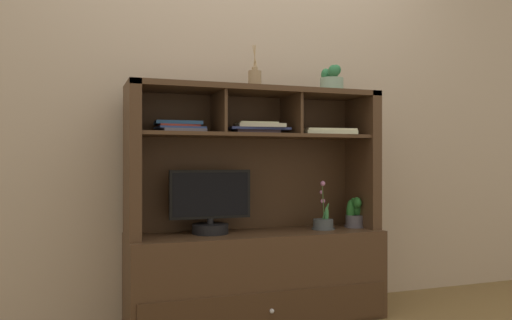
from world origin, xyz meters
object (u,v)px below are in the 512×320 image
Objects in this scene: media_console at (256,250)px; potted_succulent at (332,81)px; tv_monitor at (210,206)px; potted_orchid at (323,223)px; magazine_stack_left at (326,132)px; diffuser_bottle at (255,79)px; magazine_stack_right at (179,127)px; magazine_stack_centre at (258,128)px; potted_fern at (354,215)px.

potted_succulent reaches higher than media_console.
tv_monitor reaches higher than potted_orchid.
potted_succulent is at bearing -4.19° from magazine_stack_left.
potted_succulent is (0.46, -0.05, 0.01)m from diffuser_bottle.
magazine_stack_right is at bearing 179.47° from diffuser_bottle.
diffuser_bottle is (-0.01, 0.02, 0.28)m from magazine_stack_centre.
magazine_stack_centre is at bearing -3.44° from magazine_stack_right.
potted_fern is at bearing -2.11° from media_console.
tv_monitor is (-0.26, 0.01, 0.25)m from media_console.
tv_monitor is at bearing -3.76° from magazine_stack_right.
diffuser_bottle reaches higher than potted_fern.
media_console is at bearing -2.41° from magazine_stack_right.
diffuser_bottle is at bearing 173.45° from magazine_stack_left.
tv_monitor is 1.73× the size of magazine_stack_right.
magazine_stack_left is (-0.19, -0.01, 0.49)m from potted_fern.
tv_monitor is 1.02m from potted_succulent.
tv_monitor is 1.81× the size of diffuser_bottle.
diffuser_bottle reaches higher than potted_orchid.
magazine_stack_right is (-0.83, 0.06, 0.54)m from potted_orchid.
potted_succulent is at bearing -3.57° from magazine_stack_right.
diffuser_bottle is (0.26, 0.01, 0.71)m from tv_monitor.
diffuser_bottle is at bearing 172.09° from potted_orchid.
media_console is 0.81m from magazine_stack_right.
tv_monitor is at bearing 176.75° from magazine_stack_centre.
magazine_stack_right is at bearing 177.77° from potted_fern.
potted_orchid is at bearing -7.91° from diffuser_bottle.
potted_fern is at bearing 4.98° from potted_orchid.
magazine_stack_right reaches higher than tv_monitor.
potted_orchid is at bearing -175.02° from potted_fern.
potted_fern is (0.88, -0.03, -0.07)m from tv_monitor.
potted_succulent is at bearing -6.38° from diffuser_bottle.
diffuser_bottle is at bearing 176.59° from potted_fern.
diffuser_bottle reaches higher than magazine_stack_centre.
media_console is 3.15× the size of tv_monitor.
diffuser_bottle is 0.46m from potted_succulent.
tv_monitor is 0.81m from magazine_stack_left.
potted_fern is (0.62, -0.02, 0.18)m from media_console.
tv_monitor is at bearing 176.51° from magazine_stack_left.
magazine_stack_left is (0.02, 0.01, 0.53)m from potted_orchid.
magazine_stack_centre reaches higher than magazine_stack_right.
media_console is at bearing 145.55° from magazine_stack_centre.
magazine_stack_centre is 0.28m from diffuser_bottle.
tv_monitor is 0.89m from potted_fern.
potted_fern is at bearing -1.36° from magazine_stack_centre.
magazine_stack_right is (-0.43, 0.02, 0.68)m from media_console.
tv_monitor is 0.68m from potted_orchid.
magazine_stack_centre is at bearing 176.35° from magazine_stack_left.
magazine_stack_right is at bearing 176.46° from magazine_stack_left.
tv_monitor is 0.51m from magazine_stack_centre.
potted_fern is (0.22, 0.02, 0.04)m from potted_orchid.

